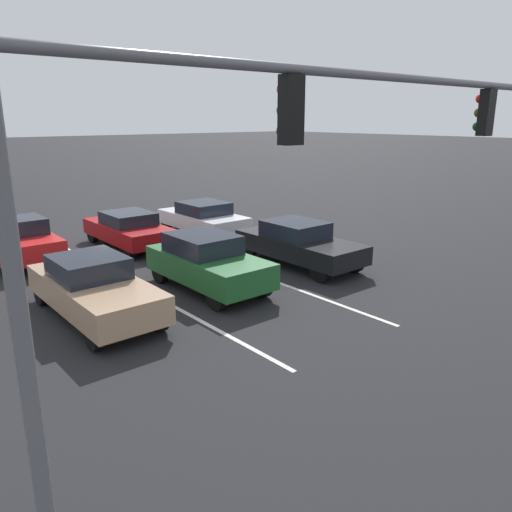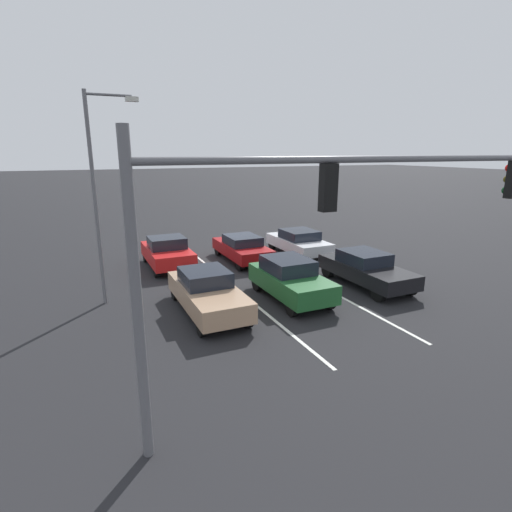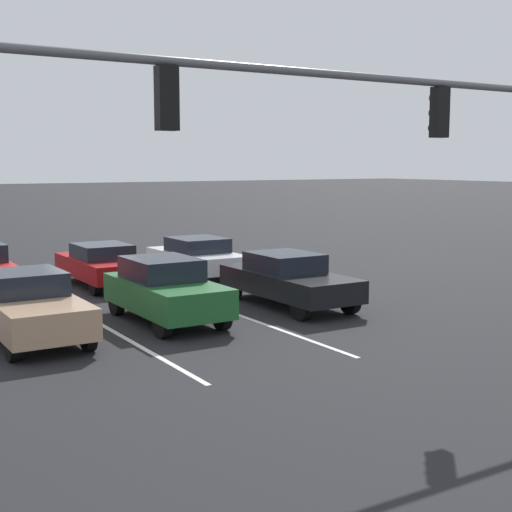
{
  "view_description": "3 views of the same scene",
  "coord_description": "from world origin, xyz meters",
  "px_view_note": "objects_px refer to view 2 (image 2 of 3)",
  "views": [
    {
      "loc": [
        7.94,
        17.67,
        4.81
      ],
      "look_at": [
        -0.83,
        7.18,
        1.0
      ],
      "focal_mm": 35.0,
      "sensor_mm": 36.0,
      "label": 1
    },
    {
      "loc": [
        7.54,
        19.11,
        5.6
      ],
      "look_at": [
        1.43,
        5.71,
        1.73
      ],
      "focal_mm": 28.0,
      "sensor_mm": 36.0,
      "label": 2
    },
    {
      "loc": [
        7.43,
        22.35,
        3.94
      ],
      "look_at": [
        -1.16,
        8.33,
        1.8
      ],
      "focal_mm": 50.0,
      "sensor_mm": 36.0,
      "label": 3
    }
  ],
  "objects_px": {
    "car_black_leftlane_front": "(366,268)",
    "street_lamp_right_shoulder": "(100,186)",
    "car_tan_rightlane_front": "(207,292)",
    "traffic_signal_gantry": "(342,210)",
    "car_silver_leftlane_second": "(299,242)",
    "car_darkgreen_midlane_front": "(290,279)",
    "car_maroon_midlane_second": "(242,248)",
    "car_red_rightlane_second": "(167,252)"
  },
  "relations": [
    {
      "from": "car_darkgreen_midlane_front",
      "to": "car_maroon_midlane_second",
      "type": "height_order",
      "value": "car_darkgreen_midlane_front"
    },
    {
      "from": "car_darkgreen_midlane_front",
      "to": "traffic_signal_gantry",
      "type": "relative_size",
      "value": 0.31
    },
    {
      "from": "car_tan_rightlane_front",
      "to": "street_lamp_right_shoulder",
      "type": "bearing_deg",
      "value": -38.1
    },
    {
      "from": "car_black_leftlane_front",
      "to": "street_lamp_right_shoulder",
      "type": "xyz_separation_m",
      "value": [
        10.18,
        -2.43,
        3.65
      ]
    },
    {
      "from": "car_maroon_midlane_second",
      "to": "traffic_signal_gantry",
      "type": "xyz_separation_m",
      "value": [
        2.75,
        12.11,
        3.72
      ]
    },
    {
      "from": "car_darkgreen_midlane_front",
      "to": "car_maroon_midlane_second",
      "type": "relative_size",
      "value": 0.95
    },
    {
      "from": "car_black_leftlane_front",
      "to": "traffic_signal_gantry",
      "type": "height_order",
      "value": "traffic_signal_gantry"
    },
    {
      "from": "car_red_rightlane_second",
      "to": "car_silver_leftlane_second",
      "type": "bearing_deg",
      "value": 176.94
    },
    {
      "from": "traffic_signal_gantry",
      "to": "car_silver_leftlane_second",
      "type": "bearing_deg",
      "value": -117.07
    },
    {
      "from": "car_darkgreen_midlane_front",
      "to": "street_lamp_right_shoulder",
      "type": "distance_m",
      "value": 7.78
    },
    {
      "from": "car_tan_rightlane_front",
      "to": "street_lamp_right_shoulder",
      "type": "height_order",
      "value": "street_lamp_right_shoulder"
    },
    {
      "from": "traffic_signal_gantry",
      "to": "car_darkgreen_midlane_front",
      "type": "bearing_deg",
      "value": -110.54
    },
    {
      "from": "street_lamp_right_shoulder",
      "to": "car_silver_leftlane_second",
      "type": "bearing_deg",
      "value": -161.42
    },
    {
      "from": "car_tan_rightlane_front",
      "to": "car_darkgreen_midlane_front",
      "type": "bearing_deg",
      "value": 178.59
    },
    {
      "from": "car_maroon_midlane_second",
      "to": "traffic_signal_gantry",
      "type": "distance_m",
      "value": 12.96
    },
    {
      "from": "car_red_rightlane_second",
      "to": "car_tan_rightlane_front",
      "type": "bearing_deg",
      "value": 90.42
    },
    {
      "from": "car_tan_rightlane_front",
      "to": "car_red_rightlane_second",
      "type": "bearing_deg",
      "value": -89.58
    },
    {
      "from": "car_black_leftlane_front",
      "to": "car_maroon_midlane_second",
      "type": "xyz_separation_m",
      "value": [
        3.3,
        -5.87,
        -0.05
      ]
    },
    {
      "from": "car_darkgreen_midlane_front",
      "to": "car_black_leftlane_front",
      "type": "bearing_deg",
      "value": -178.7
    },
    {
      "from": "car_red_rightlane_second",
      "to": "car_silver_leftlane_second",
      "type": "xyz_separation_m",
      "value": [
        -7.28,
        0.39,
        -0.06
      ]
    },
    {
      "from": "car_maroon_midlane_second",
      "to": "car_black_leftlane_front",
      "type": "bearing_deg",
      "value": 119.34
    },
    {
      "from": "car_maroon_midlane_second",
      "to": "traffic_signal_gantry",
      "type": "height_order",
      "value": "traffic_signal_gantry"
    },
    {
      "from": "car_red_rightlane_second",
      "to": "traffic_signal_gantry",
      "type": "distance_m",
      "value": 13.1
    },
    {
      "from": "car_tan_rightlane_front",
      "to": "car_maroon_midlane_second",
      "type": "xyz_separation_m",
      "value": [
        -3.78,
        -5.87,
        -0.04
      ]
    },
    {
      "from": "car_black_leftlane_front",
      "to": "car_darkgreen_midlane_front",
      "type": "height_order",
      "value": "car_darkgreen_midlane_front"
    },
    {
      "from": "street_lamp_right_shoulder",
      "to": "car_tan_rightlane_front",
      "type": "bearing_deg",
      "value": 141.9
    },
    {
      "from": "car_tan_rightlane_front",
      "to": "car_darkgreen_midlane_front",
      "type": "distance_m",
      "value": 3.34
    },
    {
      "from": "car_tan_rightlane_front",
      "to": "car_silver_leftlane_second",
      "type": "relative_size",
      "value": 1.07
    },
    {
      "from": "car_red_rightlane_second",
      "to": "car_darkgreen_midlane_front",
      "type": "bearing_deg",
      "value": 117.95
    },
    {
      "from": "car_black_leftlane_front",
      "to": "car_maroon_midlane_second",
      "type": "height_order",
      "value": "car_black_leftlane_front"
    },
    {
      "from": "car_red_rightlane_second",
      "to": "street_lamp_right_shoulder",
      "type": "relative_size",
      "value": 0.53
    },
    {
      "from": "car_tan_rightlane_front",
      "to": "car_black_leftlane_front",
      "type": "height_order",
      "value": "car_tan_rightlane_front"
    },
    {
      "from": "car_red_rightlane_second",
      "to": "car_silver_leftlane_second",
      "type": "distance_m",
      "value": 7.29
    },
    {
      "from": "car_maroon_midlane_second",
      "to": "traffic_signal_gantry",
      "type": "bearing_deg",
      "value": 77.19
    },
    {
      "from": "car_darkgreen_midlane_front",
      "to": "car_red_rightlane_second",
      "type": "bearing_deg",
      "value": -62.05
    },
    {
      "from": "car_maroon_midlane_second",
      "to": "car_silver_leftlane_second",
      "type": "bearing_deg",
      "value": -179.41
    },
    {
      "from": "traffic_signal_gantry",
      "to": "street_lamp_right_shoulder",
      "type": "xyz_separation_m",
      "value": [
        4.13,
        -8.67,
        -0.03
      ]
    },
    {
      "from": "car_tan_rightlane_front",
      "to": "traffic_signal_gantry",
      "type": "xyz_separation_m",
      "value": [
        -1.03,
        6.24,
        3.68
      ]
    },
    {
      "from": "car_maroon_midlane_second",
      "to": "street_lamp_right_shoulder",
      "type": "bearing_deg",
      "value": 26.55
    },
    {
      "from": "car_red_rightlane_second",
      "to": "street_lamp_right_shoulder",
      "type": "xyz_separation_m",
      "value": [
        3.05,
        3.86,
        3.63
      ]
    },
    {
      "from": "car_silver_leftlane_second",
      "to": "car_darkgreen_midlane_front",
      "type": "bearing_deg",
      "value": 56.93
    },
    {
      "from": "car_black_leftlane_front",
      "to": "street_lamp_right_shoulder",
      "type": "bearing_deg",
      "value": -13.41
    }
  ]
}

